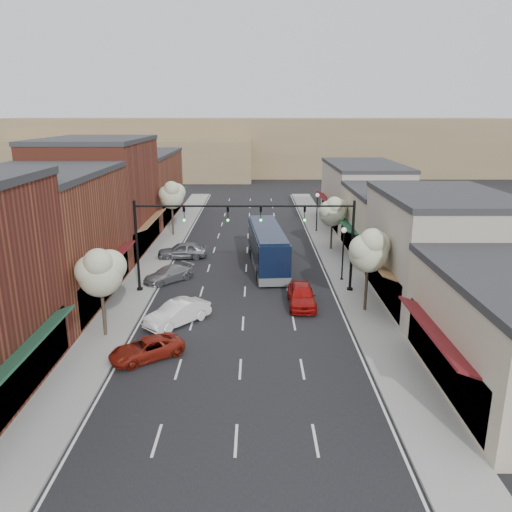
{
  "coord_description": "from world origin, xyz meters",
  "views": [
    {
      "loc": [
        0.81,
        -27.8,
        13.07
      ],
      "look_at": [
        0.85,
        10.18,
        2.2
      ],
      "focal_mm": 35.0,
      "sensor_mm": 36.0,
      "label": 1
    }
  ],
  "objects_px": {
    "signal_mast_right": "(321,233)",
    "tree_left_far": "(172,195)",
    "tree_left_near": "(100,271)",
    "red_hatchback": "(301,295)",
    "lamp_post_near": "(343,245)",
    "signal_mast_left": "(168,233)",
    "coach_bus": "(267,247)",
    "parked_car_a": "(146,349)",
    "lamp_post_far": "(317,206)",
    "tree_right_near": "(369,249)",
    "parked_car_c": "(168,274)",
    "tree_right_far": "(333,211)",
    "parked_car_b": "(177,313)",
    "parked_car_d": "(182,250)"
  },
  "relations": [
    {
      "from": "signal_mast_right",
      "to": "tree_right_near",
      "type": "xyz_separation_m",
      "value": [
        2.73,
        -4.05,
        -0.17
      ]
    },
    {
      "from": "parked_car_c",
      "to": "lamp_post_near",
      "type": "bearing_deg",
      "value": 44.81
    },
    {
      "from": "parked_car_a",
      "to": "parked_car_b",
      "type": "distance_m",
      "value": 4.83
    },
    {
      "from": "tree_right_far",
      "to": "parked_car_d",
      "type": "bearing_deg",
      "value": -168.62
    },
    {
      "from": "lamp_post_near",
      "to": "parked_car_c",
      "type": "height_order",
      "value": "lamp_post_near"
    },
    {
      "from": "tree_right_far",
      "to": "lamp_post_far",
      "type": "distance_m",
      "value": 8.13
    },
    {
      "from": "tree_right_near",
      "to": "lamp_post_near",
      "type": "bearing_deg",
      "value": 94.77
    },
    {
      "from": "coach_bus",
      "to": "parked_car_a",
      "type": "bearing_deg",
      "value": -117.13
    },
    {
      "from": "tree_left_far",
      "to": "parked_car_a",
      "type": "height_order",
      "value": "tree_left_far"
    },
    {
      "from": "lamp_post_far",
      "to": "parked_car_a",
      "type": "bearing_deg",
      "value": -112.93
    },
    {
      "from": "signal_mast_right",
      "to": "tree_left_near",
      "type": "distance_m",
      "value": 16.05
    },
    {
      "from": "coach_bus",
      "to": "parked_car_c",
      "type": "distance_m",
      "value": 9.06
    },
    {
      "from": "tree_left_far",
      "to": "parked_car_c",
      "type": "bearing_deg",
      "value": -82.49
    },
    {
      "from": "lamp_post_far",
      "to": "tree_right_far",
      "type": "bearing_deg",
      "value": -86.12
    },
    {
      "from": "tree_left_near",
      "to": "parked_car_b",
      "type": "xyz_separation_m",
      "value": [
        4.05,
        2.0,
        -3.48
      ]
    },
    {
      "from": "tree_right_near",
      "to": "tree_left_far",
      "type": "distance_m",
      "value": 27.56
    },
    {
      "from": "red_hatchback",
      "to": "signal_mast_right",
      "type": "bearing_deg",
      "value": 61.9
    },
    {
      "from": "lamp_post_far",
      "to": "red_hatchback",
      "type": "xyz_separation_m",
      "value": [
        -3.76,
        -22.92,
        -2.22
      ]
    },
    {
      "from": "lamp_post_far",
      "to": "parked_car_a",
      "type": "height_order",
      "value": "lamp_post_far"
    },
    {
      "from": "lamp_post_near",
      "to": "tree_left_far",
      "type": "bearing_deg",
      "value": 136.11
    },
    {
      "from": "lamp_post_far",
      "to": "red_hatchback",
      "type": "bearing_deg",
      "value": -99.31
    },
    {
      "from": "signal_mast_right",
      "to": "lamp_post_far",
      "type": "relative_size",
      "value": 1.85
    },
    {
      "from": "tree_left_far",
      "to": "lamp_post_far",
      "type": "xyz_separation_m",
      "value": [
        16.05,
        2.06,
        -1.6
      ]
    },
    {
      "from": "tree_left_near",
      "to": "red_hatchback",
      "type": "height_order",
      "value": "tree_left_near"
    },
    {
      "from": "tree_right_near",
      "to": "parked_car_a",
      "type": "relative_size",
      "value": 1.44
    },
    {
      "from": "parked_car_c",
      "to": "coach_bus",
      "type": "bearing_deg",
      "value": 70.56
    },
    {
      "from": "tree_left_far",
      "to": "parked_car_a",
      "type": "bearing_deg",
      "value": -83.96
    },
    {
      "from": "tree_right_far",
      "to": "parked_car_c",
      "type": "height_order",
      "value": "tree_right_far"
    },
    {
      "from": "tree_right_near",
      "to": "parked_car_b",
      "type": "relative_size",
      "value": 1.32
    },
    {
      "from": "parked_car_a",
      "to": "parked_car_c",
      "type": "xyz_separation_m",
      "value": [
        -0.99,
        13.13,
        0.06
      ]
    },
    {
      "from": "tree_right_near",
      "to": "lamp_post_near",
      "type": "height_order",
      "value": "tree_right_near"
    },
    {
      "from": "lamp_post_far",
      "to": "parked_car_c",
      "type": "bearing_deg",
      "value": -128.44
    },
    {
      "from": "red_hatchback",
      "to": "coach_bus",
      "type": "bearing_deg",
      "value": 103.64
    },
    {
      "from": "tree_right_near",
      "to": "parked_car_a",
      "type": "height_order",
      "value": "tree_right_near"
    },
    {
      "from": "tree_left_far",
      "to": "lamp_post_near",
      "type": "distance_m",
      "value": 22.33
    },
    {
      "from": "tree_right_near",
      "to": "parked_car_d",
      "type": "height_order",
      "value": "tree_right_near"
    },
    {
      "from": "signal_mast_right",
      "to": "tree_left_far",
      "type": "relative_size",
      "value": 1.34
    },
    {
      "from": "tree_left_near",
      "to": "parked_car_c",
      "type": "bearing_deg",
      "value": 78.85
    },
    {
      "from": "parked_car_a",
      "to": "parked_car_d",
      "type": "height_order",
      "value": "parked_car_d"
    },
    {
      "from": "red_hatchback",
      "to": "parked_car_b",
      "type": "distance_m",
      "value": 8.82
    },
    {
      "from": "tree_right_far",
      "to": "lamp_post_near",
      "type": "xyz_separation_m",
      "value": [
        -0.55,
        -9.44,
        -0.99
      ]
    },
    {
      "from": "signal_mast_right",
      "to": "red_hatchback",
      "type": "height_order",
      "value": "signal_mast_right"
    },
    {
      "from": "coach_bus",
      "to": "red_hatchback",
      "type": "relative_size",
      "value": 2.54
    },
    {
      "from": "parked_car_a",
      "to": "lamp_post_far",
      "type": "bearing_deg",
      "value": 122.39
    },
    {
      "from": "signal_mast_right",
      "to": "coach_bus",
      "type": "xyz_separation_m",
      "value": [
        -3.77,
        6.34,
        -2.77
      ]
    },
    {
      "from": "signal_mast_right",
      "to": "signal_mast_left",
      "type": "xyz_separation_m",
      "value": [
        -11.24,
        0.0,
        0.0
      ]
    },
    {
      "from": "tree_right_far",
      "to": "red_hatchback",
      "type": "distance_m",
      "value": 15.8
    },
    {
      "from": "tree_right_near",
      "to": "lamp_post_near",
      "type": "distance_m",
      "value": 6.74
    },
    {
      "from": "parked_car_a",
      "to": "lamp_post_near",
      "type": "bearing_deg",
      "value": 100.88
    },
    {
      "from": "coach_bus",
      "to": "parked_car_d",
      "type": "height_order",
      "value": "coach_bus"
    }
  ]
}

